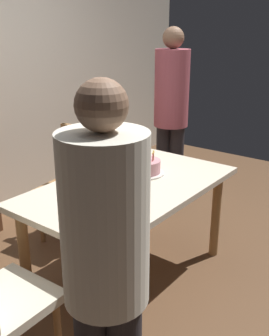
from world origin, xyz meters
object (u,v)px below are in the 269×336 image
object	(u,v)px
dining_table	(130,197)
person_celebrant	(106,267)
birthday_cake	(145,167)
plate_far_side	(101,180)
chair_spindle_back	(71,187)
plate_near_celebrant	(112,212)
person_guest	(171,110)

from	to	relation	value
dining_table	person_celebrant	xyz separation A→B (m)	(-1.03, -0.70, 0.27)
dining_table	birthday_cake	world-z (taller)	birthday_cake
birthday_cake	plate_far_side	distance (m)	0.34
plate_far_side	chair_spindle_back	bearing A→B (deg)	66.64
chair_spindle_back	person_celebrant	xyz separation A→B (m)	(-1.20, -1.46, 0.45)
dining_table	plate_near_celebrant	xyz separation A→B (m)	(-0.41, -0.20, 0.10)
birthday_cake	chair_spindle_back	distance (m)	0.80
dining_table	birthday_cake	distance (m)	0.27
dining_table	plate_near_celebrant	world-z (taller)	plate_near_celebrant
plate_near_celebrant	plate_far_side	world-z (taller)	same
dining_table	person_celebrant	world-z (taller)	person_celebrant
birthday_cake	dining_table	bearing A→B (deg)	-170.51
plate_near_celebrant	person_guest	xyz separation A→B (m)	(1.60, 0.64, 0.25)
person_guest	plate_near_celebrant	bearing A→B (deg)	-158.18
plate_far_side	birthday_cake	bearing A→B (deg)	-28.36
dining_table	person_celebrant	distance (m)	1.27
plate_far_side	person_guest	size ratio (longest dim) A/B	0.13
birthday_cake	person_celebrant	bearing A→B (deg)	-149.54
chair_spindle_back	person_celebrant	bearing A→B (deg)	-129.39
chair_spindle_back	person_celebrant	size ratio (longest dim) A/B	0.60
birthday_cake	person_celebrant	distance (m)	1.46
person_guest	dining_table	bearing A→B (deg)	-159.49
dining_table	birthday_cake	size ratio (longest dim) A/B	5.37
plate_far_side	person_celebrant	xyz separation A→B (m)	(-0.96, -0.90, 0.17)
birthday_cake	plate_near_celebrant	bearing A→B (deg)	-159.77
plate_far_side	person_guest	xyz separation A→B (m)	(1.27, 0.25, 0.25)
plate_near_celebrant	person_guest	size ratio (longest dim) A/B	0.13
chair_spindle_back	person_celebrant	distance (m)	1.94
dining_table	plate_near_celebrant	bearing A→B (deg)	-154.53
plate_far_side	person_celebrant	bearing A→B (deg)	-136.84
dining_table	plate_far_side	world-z (taller)	plate_far_side
birthday_cake	person_celebrant	xyz separation A→B (m)	(-1.25, -0.74, 0.12)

